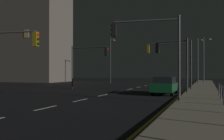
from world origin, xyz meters
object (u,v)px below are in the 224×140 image
(traffic_light_mid_right, at_px, (3,49))
(street_lamp_far_end, at_px, (203,55))
(traffic_light_near_right, at_px, (88,58))
(car, at_px, (165,85))
(traffic_light_far_left, at_px, (170,55))
(traffic_light_far_right, at_px, (172,55))
(traffic_light_overhead_east, at_px, (148,41))
(street_lamp_corner, at_px, (111,56))
(building_distant, at_px, (18,17))
(street_lamp_across_street, at_px, (200,56))

(traffic_light_mid_right, bearing_deg, street_lamp_far_end, 69.81)
(traffic_light_near_right, xyz_separation_m, street_lamp_far_end, (12.38, 20.48, 1.28))
(car, relative_size, traffic_light_far_left, 0.85)
(traffic_light_far_right, bearing_deg, traffic_light_near_right, 163.59)
(car, bearing_deg, traffic_light_mid_right, -136.21)
(traffic_light_overhead_east, bearing_deg, car, 88.31)
(street_lamp_corner, distance_m, building_distant, 23.44)
(traffic_light_mid_right, height_order, street_lamp_corner, street_lamp_corner)
(car, bearing_deg, traffic_light_near_right, 157.37)
(building_distant, bearing_deg, street_lamp_across_street, 3.07)
(street_lamp_far_end, relative_size, street_lamp_corner, 0.99)
(traffic_light_far_left, height_order, building_distant, building_distant)
(car, distance_m, street_lamp_across_street, 22.38)
(car, relative_size, street_lamp_corner, 0.56)
(traffic_light_far_left, distance_m, street_lamp_corner, 17.89)
(traffic_light_near_right, xyz_separation_m, street_lamp_across_street, (11.89, 17.96, 1.02))
(traffic_light_far_left, height_order, traffic_light_mid_right, traffic_light_far_left)
(building_distant, bearing_deg, traffic_light_far_right, -28.75)
(traffic_light_overhead_east, relative_size, street_lamp_far_end, 0.69)
(car, bearing_deg, traffic_light_overhead_east, -91.69)
(car, xyz_separation_m, traffic_light_mid_right, (-9.47, -9.07, 2.70))
(car, xyz_separation_m, traffic_light_far_left, (-0.33, 5.74, 3.07))
(street_lamp_corner, bearing_deg, street_lamp_far_end, 19.91)
(car, bearing_deg, street_lamp_across_street, 83.80)
(traffic_light_far_right, relative_size, building_distant, 0.18)
(traffic_light_far_right, height_order, street_lamp_corner, street_lamp_corner)
(street_lamp_far_end, height_order, building_distant, building_distant)
(traffic_light_far_right, bearing_deg, traffic_light_mid_right, -134.66)
(street_lamp_corner, bearing_deg, traffic_light_far_right, -54.20)
(street_lamp_corner, bearing_deg, car, -56.74)
(traffic_light_overhead_east, bearing_deg, traffic_light_far_left, 90.74)
(street_lamp_far_end, distance_m, building_distant, 38.21)
(traffic_light_far_left, bearing_deg, traffic_light_mid_right, -121.67)
(street_lamp_corner, xyz_separation_m, street_lamp_across_street, (14.78, 3.01, -0.11))
(traffic_light_far_left, relative_size, traffic_light_far_right, 1.08)
(car, distance_m, traffic_light_overhead_east, 6.77)
(traffic_light_overhead_east, bearing_deg, street_lamp_corner, 116.19)
(car, xyz_separation_m, building_distant, (-34.06, 19.97, 12.85))
(traffic_light_far_left, bearing_deg, street_lamp_across_street, 80.50)
(car, distance_m, traffic_light_far_right, 2.94)
(traffic_light_far_right, bearing_deg, street_lamp_far_end, 84.25)
(traffic_light_near_right, height_order, street_lamp_corner, street_lamp_corner)
(traffic_light_far_left, relative_size, street_lamp_across_street, 0.70)
(traffic_light_mid_right, bearing_deg, traffic_light_near_right, 90.21)
(traffic_light_mid_right, height_order, building_distant, building_distant)
(traffic_light_mid_right, xyz_separation_m, street_lamp_far_end, (12.33, 33.52, 1.38))
(car, relative_size, traffic_light_near_right, 0.87)
(traffic_light_far_right, bearing_deg, car, -116.44)
(traffic_light_near_right, height_order, traffic_light_mid_right, traffic_light_near_right)
(car, distance_m, traffic_light_far_left, 6.52)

